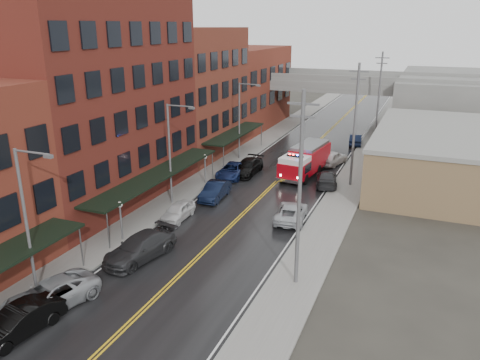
% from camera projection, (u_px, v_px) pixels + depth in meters
% --- Properties ---
extents(road, '(11.00, 160.00, 0.02)m').
position_uv_depth(road, '(265.00, 192.00, 44.86)').
color(road, black).
rests_on(road, ground).
extents(sidewalk_left, '(3.00, 160.00, 0.15)m').
position_uv_depth(sidewalk_left, '(198.00, 183.00, 47.45)').
color(sidewalk_left, slate).
rests_on(sidewalk_left, ground).
extents(sidewalk_right, '(3.00, 160.00, 0.15)m').
position_uv_depth(sidewalk_right, '(342.00, 202.00, 42.23)').
color(sidewalk_right, slate).
rests_on(sidewalk_right, ground).
extents(curb_left, '(0.30, 160.00, 0.15)m').
position_uv_depth(curb_left, '(212.00, 185.00, 46.86)').
color(curb_left, gray).
rests_on(curb_left, ground).
extents(curb_right, '(0.30, 160.00, 0.15)m').
position_uv_depth(curb_right, '(324.00, 200.00, 42.82)').
color(curb_right, gray).
rests_on(curb_right, ground).
extents(brick_building_b, '(9.00, 20.00, 18.00)m').
position_uv_depth(brick_building_b, '(96.00, 101.00, 40.61)').
color(brick_building_b, '#5B2018').
rests_on(brick_building_b, ground).
extents(brick_building_c, '(9.00, 15.00, 15.00)m').
position_uv_depth(brick_building_c, '(191.00, 93.00, 56.47)').
color(brick_building_c, maroon).
rests_on(brick_building_c, ground).
extents(brick_building_far, '(9.00, 20.00, 12.00)m').
position_uv_depth(brick_building_far, '(244.00, 88.00, 72.32)').
color(brick_building_far, maroon).
rests_on(brick_building_far, ground).
extents(tan_building, '(14.00, 22.00, 5.00)m').
position_uv_depth(tan_building, '(448.00, 158.00, 47.15)').
color(tan_building, brown).
rests_on(tan_building, ground).
extents(right_far_block, '(18.00, 30.00, 8.00)m').
position_uv_depth(right_far_block, '(461.00, 101.00, 72.32)').
color(right_far_block, slate).
rests_on(right_far_block, ground).
extents(awning_1, '(2.60, 18.00, 3.09)m').
position_uv_depth(awning_1, '(158.00, 175.00, 40.44)').
color(awning_1, black).
rests_on(awning_1, ground).
extents(awning_2, '(2.60, 13.00, 3.09)m').
position_uv_depth(awning_2, '(235.00, 133.00, 55.82)').
color(awning_2, black).
rests_on(awning_2, ground).
extents(globe_lamp_1, '(0.44, 0.44, 3.12)m').
position_uv_depth(globe_lamp_1, '(120.00, 212.00, 34.12)').
color(globe_lamp_1, '#59595B').
rests_on(globe_lamp_1, ground).
extents(globe_lamp_2, '(0.44, 0.44, 3.12)m').
position_uv_depth(globe_lamp_2, '(205.00, 162.00, 46.42)').
color(globe_lamp_2, '#59595B').
rests_on(globe_lamp_2, ground).
extents(street_lamp_0, '(2.64, 0.22, 9.00)m').
position_uv_depth(street_lamp_0, '(28.00, 215.00, 26.23)').
color(street_lamp_0, '#59595B').
rests_on(street_lamp_0, ground).
extents(street_lamp_1, '(2.64, 0.22, 9.00)m').
position_uv_depth(street_lamp_1, '(172.00, 148.00, 40.29)').
color(street_lamp_1, '#59595B').
rests_on(street_lamp_1, ground).
extents(street_lamp_2, '(2.64, 0.22, 9.00)m').
position_uv_depth(street_lamp_2, '(241.00, 116.00, 54.35)').
color(street_lamp_2, '#59595B').
rests_on(street_lamp_2, ground).
extents(utility_pole_0, '(1.80, 0.24, 12.00)m').
position_uv_depth(utility_pole_0, '(300.00, 188.00, 27.12)').
color(utility_pole_0, '#59595B').
rests_on(utility_pole_0, ground).
extents(utility_pole_1, '(1.80, 0.24, 12.00)m').
position_uv_depth(utility_pole_1, '(355.00, 124.00, 44.69)').
color(utility_pole_1, '#59595B').
rests_on(utility_pole_1, ground).
extents(utility_pole_2, '(1.80, 0.24, 12.00)m').
position_uv_depth(utility_pole_2, '(379.00, 96.00, 62.27)').
color(utility_pole_2, '#59595B').
rests_on(utility_pole_2, ground).
extents(overpass, '(40.00, 10.00, 7.50)m').
position_uv_depth(overpass, '(335.00, 89.00, 71.09)').
color(overpass, slate).
rests_on(overpass, ground).
extents(fire_truck, '(4.25, 8.88, 3.14)m').
position_uv_depth(fire_truck, '(305.00, 160.00, 49.57)').
color(fire_truck, '#A00711').
rests_on(fire_truck, ground).
extents(parked_car_left_1, '(2.30, 4.97, 1.58)m').
position_uv_depth(parked_car_left_1, '(19.00, 322.00, 24.04)').
color(parked_car_left_1, black).
rests_on(parked_car_left_1, ground).
extents(parked_car_left_2, '(4.02, 6.16, 1.57)m').
position_uv_depth(parked_car_left_2, '(49.00, 296.00, 26.35)').
color(parked_car_left_2, gray).
rests_on(parked_car_left_2, ground).
extents(parked_car_left_3, '(3.46, 6.13, 1.68)m').
position_uv_depth(parked_car_left_3, '(140.00, 247.00, 31.99)').
color(parked_car_left_3, '#28292B').
rests_on(parked_car_left_3, ground).
extents(parked_car_left_4, '(1.77, 4.11, 1.38)m').
position_uv_depth(parked_car_left_4, '(178.00, 211.00, 38.56)').
color(parked_car_left_4, silver).
rests_on(parked_car_left_4, ground).
extents(parked_car_left_5, '(1.94, 4.80, 1.55)m').
position_uv_depth(parked_car_left_5, '(215.00, 191.00, 43.07)').
color(parked_car_left_5, black).
rests_on(parked_car_left_5, ground).
extents(parked_car_left_6, '(2.70, 5.36, 1.45)m').
position_uv_depth(parked_car_left_6, '(232.00, 170.00, 49.17)').
color(parked_car_left_6, navy).
rests_on(parked_car_left_6, ground).
extents(parked_car_left_7, '(2.24, 5.44, 1.57)m').
position_uv_depth(parked_car_left_7, '(248.00, 167.00, 50.16)').
color(parked_car_left_7, black).
rests_on(parked_car_left_7, ground).
extents(parked_car_right_0, '(2.92, 5.28, 1.40)m').
position_uv_depth(parked_car_right_0, '(291.00, 212.00, 38.34)').
color(parked_car_right_0, '#B0B3B8').
rests_on(parked_car_right_0, ground).
extents(parked_car_right_1, '(3.07, 5.34, 1.46)m').
position_uv_depth(parked_car_right_1, '(326.00, 179.00, 46.56)').
color(parked_car_right_1, '#262729').
rests_on(parked_car_right_1, ground).
extents(parked_car_right_2, '(3.16, 5.09, 1.62)m').
position_uv_depth(parked_car_right_2, '(333.00, 158.00, 53.53)').
color(parked_car_right_2, white).
rests_on(parked_car_right_2, ground).
extents(parked_car_right_3, '(2.11, 4.61, 1.46)m').
position_uv_depth(parked_car_right_3, '(355.00, 140.00, 62.34)').
color(parked_car_right_3, black).
rests_on(parked_car_right_3, ground).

